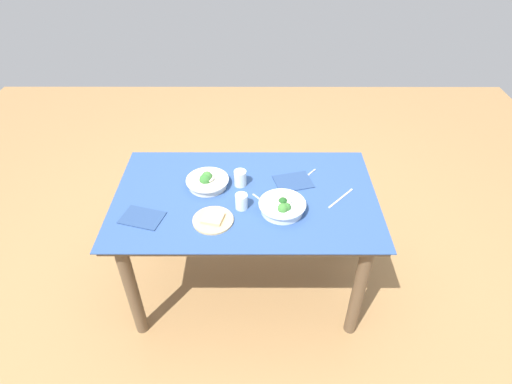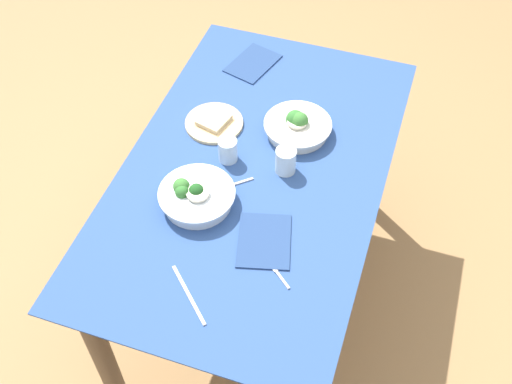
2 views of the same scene
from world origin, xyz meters
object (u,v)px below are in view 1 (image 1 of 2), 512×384
(broccoli_bowl_near, at_px, (207,181))
(napkin_folded_upper, at_px, (293,182))
(napkin_folded_lower, at_px, (142,218))
(water_glass_center, at_px, (240,178))
(water_glass_side, at_px, (241,201))
(broccoli_bowl_far, at_px, (282,207))
(fork_by_near_bowl, at_px, (260,199))
(fork_by_far_bowl, at_px, (310,174))
(bread_side_plate, at_px, (213,220))
(table_knife_left, at_px, (341,198))

(broccoli_bowl_near, xyz_separation_m, napkin_folded_upper, (-0.48, -0.03, -0.03))
(broccoli_bowl_near, relative_size, napkin_folded_lower, 1.14)
(water_glass_center, bearing_deg, water_glass_side, 93.57)
(broccoli_bowl_near, bearing_deg, broccoli_bowl_far, 152.01)
(fork_by_near_bowl, distance_m, napkin_folded_lower, 0.61)
(broccoli_bowl_far, height_order, water_glass_center, water_glass_center)
(fork_by_far_bowl, bearing_deg, water_glass_center, -35.50)
(broccoli_bowl_far, xyz_separation_m, fork_by_near_bowl, (0.12, -0.10, -0.03))
(fork_by_far_bowl, bearing_deg, napkin_folded_upper, -12.27)
(broccoli_bowl_far, relative_size, fork_by_far_bowl, 3.05)
(broccoli_bowl_near, bearing_deg, fork_by_far_bowl, -169.01)
(napkin_folded_upper, distance_m, napkin_folded_lower, 0.84)
(broccoli_bowl_far, distance_m, bread_side_plate, 0.36)
(water_glass_center, xyz_separation_m, water_glass_side, (-0.01, 0.20, -0.00))
(water_glass_center, bearing_deg, napkin_folded_upper, -175.50)
(fork_by_near_bowl, relative_size, table_knife_left, 0.39)
(water_glass_side, distance_m, fork_by_near_bowl, 0.12)
(bread_side_plate, bearing_deg, napkin_folded_lower, -3.52)
(fork_by_near_bowl, xyz_separation_m, napkin_folded_lower, (0.60, 0.15, 0.00))
(water_glass_center, height_order, fork_by_far_bowl, water_glass_center)
(water_glass_side, bearing_deg, bread_side_plate, 36.61)
(napkin_folded_upper, xyz_separation_m, napkin_folded_lower, (0.79, 0.30, 0.00))
(broccoli_bowl_near, xyz_separation_m, fork_by_near_bowl, (-0.29, 0.12, -0.03))
(broccoli_bowl_far, relative_size, broccoli_bowl_near, 1.03)
(broccoli_bowl_near, relative_size, water_glass_side, 2.79)
(water_glass_center, height_order, water_glass_side, water_glass_center)
(broccoli_bowl_far, distance_m, broccoli_bowl_near, 0.46)
(broccoli_bowl_far, relative_size, bread_side_plate, 1.18)
(broccoli_bowl_near, xyz_separation_m, water_glass_side, (-0.19, 0.19, 0.01))
(bread_side_plate, xyz_separation_m, fork_by_near_bowl, (-0.24, -0.17, -0.01))
(broccoli_bowl_far, xyz_separation_m, broccoli_bowl_near, (0.41, -0.22, -0.00))
(fork_by_far_bowl, bearing_deg, napkin_folded_lower, -26.64)
(fork_by_near_bowl, bearing_deg, broccoli_bowl_near, -153.65)
(water_glass_center, bearing_deg, table_knife_left, 167.36)
(napkin_folded_upper, bearing_deg, water_glass_center, 4.50)
(broccoli_bowl_near, height_order, fork_by_near_bowl, broccoli_bowl_near)
(table_knife_left, bearing_deg, broccoli_bowl_near, -55.25)
(water_glass_center, distance_m, water_glass_side, 0.20)
(bread_side_plate, bearing_deg, broccoli_bowl_near, -79.37)
(water_glass_center, xyz_separation_m, napkin_folded_lower, (0.49, 0.28, -0.04))
(water_glass_side, height_order, napkin_folded_lower, water_glass_side)
(fork_by_far_bowl, xyz_separation_m, fork_by_near_bowl, (0.29, 0.23, 0.00))
(broccoli_bowl_near, xyz_separation_m, napkin_folded_lower, (0.31, 0.27, -0.03))
(broccoli_bowl_near, relative_size, fork_by_near_bowl, 2.82)
(fork_by_far_bowl, height_order, napkin_folded_upper, napkin_folded_upper)
(water_glass_center, bearing_deg, fork_by_near_bowl, 129.45)
(fork_by_far_bowl, relative_size, napkin_folded_upper, 0.39)
(broccoli_bowl_far, distance_m, fork_by_far_bowl, 0.37)
(bread_side_plate, bearing_deg, napkin_folded_upper, -142.66)
(water_glass_side, xyz_separation_m, fork_by_near_bowl, (-0.10, -0.07, -0.04))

